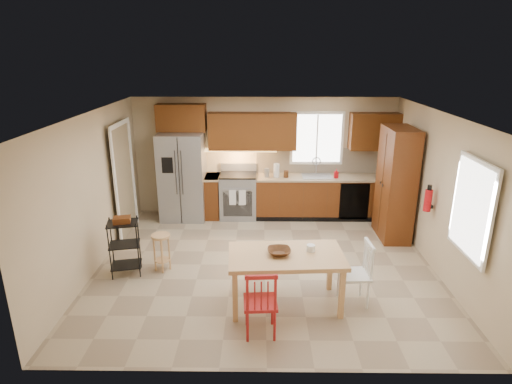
{
  "coord_description": "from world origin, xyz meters",
  "views": [
    {
      "loc": [
        -0.08,
        -6.39,
        3.41
      ],
      "look_at": [
        -0.15,
        0.4,
        1.15
      ],
      "focal_mm": 30.0,
      "sensor_mm": 36.0,
      "label": 1
    }
  ],
  "objects_px": {
    "utility_cart": "(125,247)",
    "table_jar": "(311,250)",
    "soap_bottle": "(336,173)",
    "table_bowl": "(279,255)",
    "dining_table": "(286,280)",
    "pantry": "(396,184)",
    "range_stove": "(238,196)",
    "fire_extinguisher": "(428,200)",
    "refrigerator": "(183,176)",
    "chair_red": "(260,301)",
    "bar_stool": "(162,252)",
    "chair_white": "(354,274)"
  },
  "relations": [
    {
      "from": "range_stove",
      "to": "utility_cart",
      "type": "distance_m",
      "value": 3.0
    },
    {
      "from": "chair_red",
      "to": "table_bowl",
      "type": "relative_size",
      "value": 2.9
    },
    {
      "from": "fire_extinguisher",
      "to": "utility_cart",
      "type": "height_order",
      "value": "fire_extinguisher"
    },
    {
      "from": "refrigerator",
      "to": "soap_bottle",
      "type": "bearing_deg",
      "value": -0.45
    },
    {
      "from": "pantry",
      "to": "range_stove",
      "type": "bearing_deg",
      "value": 161.71
    },
    {
      "from": "table_jar",
      "to": "dining_table",
      "type": "bearing_deg",
      "value": -164.05
    },
    {
      "from": "fire_extinguisher",
      "to": "utility_cart",
      "type": "xyz_separation_m",
      "value": [
        -4.84,
        -0.46,
        -0.64
      ]
    },
    {
      "from": "soap_bottle",
      "to": "utility_cart",
      "type": "height_order",
      "value": "soap_bottle"
    },
    {
      "from": "soap_bottle",
      "to": "bar_stool",
      "type": "bearing_deg",
      "value": -144.04
    },
    {
      "from": "range_stove",
      "to": "table_bowl",
      "type": "xyz_separation_m",
      "value": [
        0.73,
        -3.33,
        0.31
      ]
    },
    {
      "from": "chair_white",
      "to": "bar_stool",
      "type": "distance_m",
      "value": 3.04
    },
    {
      "from": "range_stove",
      "to": "chair_white",
      "type": "xyz_separation_m",
      "value": [
        1.77,
        -3.28,
        -0.0
      ]
    },
    {
      "from": "bar_stool",
      "to": "soap_bottle",
      "type": "bearing_deg",
      "value": 45.61
    },
    {
      "from": "range_stove",
      "to": "bar_stool",
      "type": "bearing_deg",
      "value": -115.24
    },
    {
      "from": "soap_bottle",
      "to": "bar_stool",
      "type": "relative_size",
      "value": 0.31
    },
    {
      "from": "fire_extinguisher",
      "to": "table_jar",
      "type": "height_order",
      "value": "fire_extinguisher"
    },
    {
      "from": "refrigerator",
      "to": "table_jar",
      "type": "relative_size",
      "value": 13.63
    },
    {
      "from": "chair_white",
      "to": "utility_cart",
      "type": "distance_m",
      "value": 3.53
    },
    {
      "from": "table_jar",
      "to": "bar_stool",
      "type": "relative_size",
      "value": 0.21
    },
    {
      "from": "dining_table",
      "to": "table_jar",
      "type": "relative_size",
      "value": 11.7
    },
    {
      "from": "pantry",
      "to": "utility_cart",
      "type": "distance_m",
      "value": 4.92
    },
    {
      "from": "table_bowl",
      "to": "bar_stool",
      "type": "distance_m",
      "value": 2.13
    },
    {
      "from": "range_stove",
      "to": "fire_extinguisher",
      "type": "distance_m",
      "value": 3.83
    },
    {
      "from": "range_stove",
      "to": "chair_red",
      "type": "distance_m",
      "value": 4.01
    },
    {
      "from": "refrigerator",
      "to": "range_stove",
      "type": "distance_m",
      "value": 1.24
    },
    {
      "from": "chair_red",
      "to": "dining_table",
      "type": "bearing_deg",
      "value": 58.19
    },
    {
      "from": "soap_bottle",
      "to": "dining_table",
      "type": "bearing_deg",
      "value": -110.36
    },
    {
      "from": "pantry",
      "to": "dining_table",
      "type": "distance_m",
      "value": 3.26
    },
    {
      "from": "table_bowl",
      "to": "utility_cart",
      "type": "height_order",
      "value": "utility_cart"
    },
    {
      "from": "pantry",
      "to": "table_bowl",
      "type": "relative_size",
      "value": 6.64
    },
    {
      "from": "fire_extinguisher",
      "to": "table_bowl",
      "type": "height_order",
      "value": "fire_extinguisher"
    },
    {
      "from": "soap_bottle",
      "to": "fire_extinguisher",
      "type": "height_order",
      "value": "fire_extinguisher"
    },
    {
      "from": "utility_cart",
      "to": "table_jar",
      "type": "bearing_deg",
      "value": -26.85
    },
    {
      "from": "table_jar",
      "to": "soap_bottle",
      "type": "bearing_deg",
      "value": 74.67
    },
    {
      "from": "dining_table",
      "to": "chair_white",
      "type": "xyz_separation_m",
      "value": [
        0.95,
        0.05,
        0.08
      ]
    },
    {
      "from": "refrigerator",
      "to": "utility_cart",
      "type": "distance_m",
      "value": 2.53
    },
    {
      "from": "fire_extinguisher",
      "to": "table_bowl",
      "type": "bearing_deg",
      "value": -152.09
    },
    {
      "from": "table_jar",
      "to": "utility_cart",
      "type": "distance_m",
      "value": 2.94
    },
    {
      "from": "range_stove",
      "to": "fire_extinguisher",
      "type": "relative_size",
      "value": 2.56
    },
    {
      "from": "fire_extinguisher",
      "to": "pantry",
      "type": "bearing_deg",
      "value": 100.78
    },
    {
      "from": "refrigerator",
      "to": "chair_red",
      "type": "distance_m",
      "value": 4.27
    },
    {
      "from": "refrigerator",
      "to": "dining_table",
      "type": "xyz_separation_m",
      "value": [
        1.97,
        -3.27,
        -0.53
      ]
    },
    {
      "from": "range_stove",
      "to": "fire_extinguisher",
      "type": "bearing_deg",
      "value": -32.62
    },
    {
      "from": "pantry",
      "to": "table_bowl",
      "type": "distance_m",
      "value": 3.27
    },
    {
      "from": "soap_bottle",
      "to": "bar_stool",
      "type": "height_order",
      "value": "soap_bottle"
    },
    {
      "from": "dining_table",
      "to": "chair_red",
      "type": "bearing_deg",
      "value": -121.81
    },
    {
      "from": "chair_white",
      "to": "table_bowl",
      "type": "xyz_separation_m",
      "value": [
        -1.05,
        -0.05,
        0.31
      ]
    },
    {
      "from": "refrigerator",
      "to": "pantry",
      "type": "bearing_deg",
      "value": -12.62
    },
    {
      "from": "refrigerator",
      "to": "dining_table",
      "type": "bearing_deg",
      "value": -58.91
    },
    {
      "from": "dining_table",
      "to": "utility_cart",
      "type": "bearing_deg",
      "value": 157.84
    }
  ]
}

